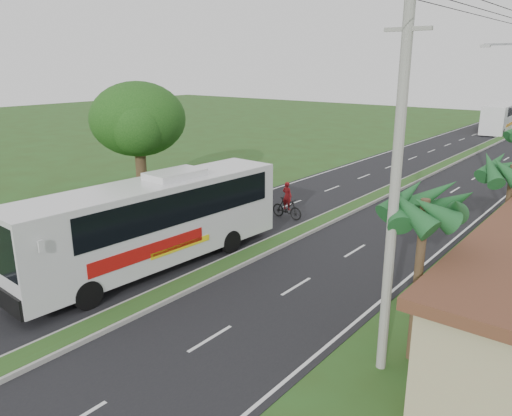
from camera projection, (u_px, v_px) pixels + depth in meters
The scene contains 11 objects.
ground at pixel (140, 308), 18.24m from camera, with size 180.00×180.00×0.00m, color #2E481A.
road_asphalt at pixel (378, 197), 33.31m from camera, with size 14.00×160.00×0.02m, color black.
median_strip at pixel (378, 195), 33.29m from camera, with size 1.20×160.00×0.18m.
lane_edge_left at pixel (295, 182), 37.30m from camera, with size 0.12×160.00×0.01m, color silver.
lane_edge_right at pixel (484, 215), 29.33m from camera, with size 0.12×160.00×0.01m, color silver.
palm_verge_a at pixel (425, 208), 13.82m from camera, with size 2.40×2.40×5.45m.
shade_tree at pixel (137, 121), 31.58m from camera, with size 6.30×6.00×7.54m.
utility_pole_a at pixel (396, 179), 13.11m from camera, with size 1.60×0.28×11.00m.
coach_bus_main at pixel (155, 218), 21.24m from camera, with size 3.29×12.84×4.11m.
coach_bus_far at pixel (501, 116), 63.99m from camera, with size 3.34×12.35×3.56m.
motorcyclist at pixel (287, 206), 28.43m from camera, with size 2.01×0.59×2.17m.
Camera 1 is at (13.53, -10.32, 8.62)m, focal length 35.00 mm.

